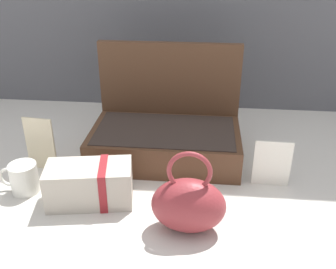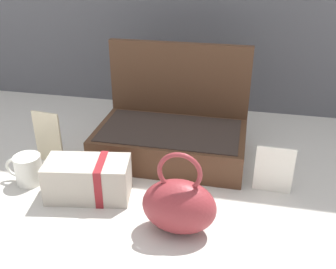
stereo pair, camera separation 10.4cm
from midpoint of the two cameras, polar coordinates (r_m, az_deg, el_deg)
ground_plane at (r=1.14m, az=-1.42°, el=-6.65°), size 6.00×6.00×0.00m
open_suitcase at (r=1.23m, az=-2.69°, el=0.34°), size 0.46×0.28×0.34m
teal_pouch_handbag at (r=0.92m, az=-0.25°, el=-10.29°), size 0.18×0.11×0.21m
cream_toiletry_bag at (r=1.05m, az=-14.08°, el=-7.15°), size 0.24×0.14×0.11m
coffee_mug at (r=1.16m, az=-22.95°, el=-5.98°), size 0.11×0.08×0.08m
info_card_left at (r=1.10m, az=12.44°, el=-4.27°), size 0.10×0.01×0.14m
poster_card_right at (r=1.23m, az=-20.59°, el=-1.36°), size 0.09×0.02×0.17m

